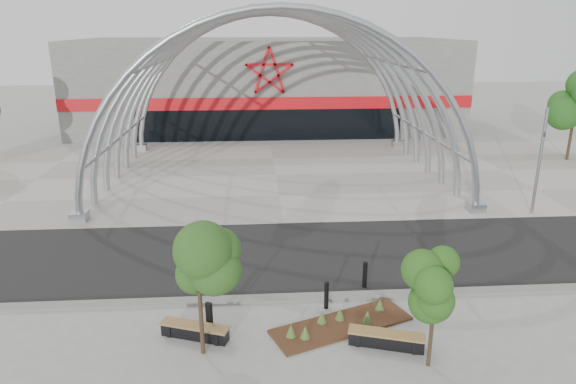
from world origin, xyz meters
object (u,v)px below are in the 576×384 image
(signal_pole, at_px, (540,160))
(street_tree_1, at_px, (435,291))
(bench_0, at_px, (195,331))
(bench_1, at_px, (386,340))
(bollard_2, at_px, (326,295))
(street_tree_0, at_px, (198,265))

(signal_pole, xyz_separation_m, street_tree_1, (-9.32, -11.69, -0.45))
(bench_0, xyz_separation_m, bench_1, (5.77, -0.85, 0.01))
(bench_1, xyz_separation_m, bollard_2, (-1.49, 2.30, 0.25))
(street_tree_1, relative_size, bench_1, 1.43)
(signal_pole, distance_m, street_tree_0, 19.01)
(signal_pole, xyz_separation_m, bench_0, (-16.06, -9.85, -2.61))
(signal_pole, xyz_separation_m, bench_1, (-10.29, -10.71, -2.60))
(street_tree_0, xyz_separation_m, bollard_2, (3.97, 2.25, -2.36))
(street_tree_0, relative_size, bench_1, 1.71)
(street_tree_0, xyz_separation_m, bench_1, (5.46, -0.05, -2.61))
(street_tree_0, xyz_separation_m, bench_0, (-0.31, 0.80, -2.62))
(bench_0, bearing_deg, signal_pole, 31.54)
(signal_pole, distance_m, bench_1, 15.08)
(street_tree_1, height_order, bollard_2, street_tree_1)
(street_tree_0, bearing_deg, bench_1, -0.57)
(street_tree_1, xyz_separation_m, bench_1, (-0.97, 0.98, -2.15))
(bench_0, bearing_deg, street_tree_1, -15.23)
(bench_0, bearing_deg, bollard_2, 18.71)
(street_tree_0, relative_size, street_tree_1, 1.19)
(signal_pole, bearing_deg, street_tree_0, -145.92)
(street_tree_1, height_order, bench_1, street_tree_1)
(street_tree_1, relative_size, bench_0, 1.50)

